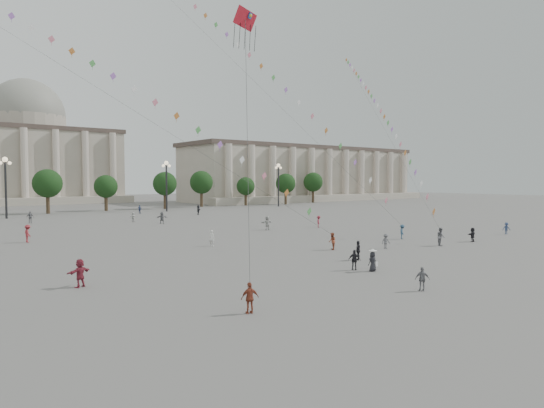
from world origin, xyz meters
TOP-DOWN VIEW (x-y plane):
  - ground at (0.00, 0.00)m, footprint 360.00×360.00m
  - hall_east at (75.00, 93.89)m, footprint 84.00×26.22m
  - hall_central at (0.00, 129.22)m, footprint 48.30×34.30m
  - tree_row at (0.00, 78.00)m, footprint 137.12×5.12m
  - lamp_post_mid_west at (-15.00, 70.00)m, footprint 2.00×0.90m
  - lamp_post_mid_east at (15.00, 70.00)m, footprint 2.00×0.90m
  - lamp_post_far_east at (45.00, 70.00)m, footprint 2.00×0.90m
  - person_crowd_0 at (8.21, 68.00)m, footprint 1.06×0.70m
  - person_crowd_3 at (20.08, 4.16)m, footprint 1.48×0.58m
  - person_crowd_4 at (-0.08, 50.47)m, footprint 1.47×1.28m
  - person_crowd_6 at (8.40, 6.55)m, footprint 1.06×0.74m
  - person_crowd_7 at (9.52, 27.52)m, footprint 1.78×0.58m
  - person_crowd_8 at (17.42, 25.86)m, footprint 1.17×1.22m
  - person_crowd_9 at (15.68, 57.62)m, footprint 1.52×1.62m
  - person_crowd_12 at (2.29, 44.79)m, footprint 1.76×1.18m
  - person_crowd_13 at (-4.32, 18.54)m, footprint 0.62×0.72m
  - person_crowd_14 at (30.18, 5.48)m, footprint 1.08×1.04m
  - person_crowd_16 at (-13.60, 58.00)m, footprint 1.10×0.49m
  - person_crowd_17 at (-18.64, 33.27)m, footprint 0.86×1.32m
  - tourist_0 at (-15.42, -4.16)m, footprint 1.02×0.62m
  - tourist_1 at (-2.40, 0.70)m, footprint 0.88×0.93m
  - tourist_2 at (-20.54, 7.38)m, footprint 1.76×1.15m
  - tourist_3 at (-4.14, -6.52)m, footprint 0.87×0.87m
  - tourist_4 at (1.18, 3.60)m, footprint 1.04×0.84m
  - kite_flyer_0 at (3.63, 9.20)m, footprint 1.02×1.04m
  - kite_flyer_1 at (15.97, 10.36)m, footprint 1.22×1.20m
  - kite_flyer_2 at (14.54, 4.45)m, footprint 1.13×1.15m
  - hat_person at (-1.67, -0.44)m, footprint 0.74×0.60m
  - dragon_kite at (-11.81, 1.48)m, footprint 2.94×3.56m
  - kite_train_west at (-18.07, 31.36)m, footprint 41.17×41.53m
  - kite_train_mid at (6.72, 37.16)m, footprint 18.03×50.30m
  - kite_train_east at (30.67, 26.94)m, footprint 30.70×42.02m

SIDE VIEW (x-z plane):
  - ground at x=0.00m, z-range 0.00..0.00m
  - person_crowd_14 at x=30.18m, z-range 0.00..1.48m
  - tourist_3 at x=-4.14m, z-range 0.00..1.48m
  - person_crowd_6 at x=8.40m, z-range 0.00..1.49m
  - tourist_1 at x=-2.40m, z-range 0.00..1.55m
  - person_crowd_3 at x=20.08m, z-range 0.00..1.56m
  - hat_person at x=-1.67m, z-range -0.04..1.65m
  - person_crowd_4 at x=-0.08m, z-range 0.00..1.60m
  - tourist_0 at x=-15.42m, z-range 0.00..1.62m
  - tourist_4 at x=1.18m, z-range 0.00..1.65m
  - person_crowd_13 at x=-4.32m, z-range 0.00..1.67m
  - person_crowd_8 at x=17.42m, z-range 0.00..1.67m
  - person_crowd_0 at x=8.21m, z-range 0.00..1.67m
  - kite_flyer_1 at x=15.97m, z-range 0.00..1.68m
  - kite_flyer_0 at x=3.63m, z-range 0.00..1.69m
  - person_crowd_9 at x=15.68m, z-range 0.00..1.81m
  - person_crowd_12 at x=2.29m, z-range 0.00..1.82m
  - tourist_2 at x=-20.54m, z-range 0.00..1.82m
  - person_crowd_16 at x=-13.60m, z-range 0.00..1.85m
  - kite_flyer_2 at x=14.54m, z-range 0.00..1.87m
  - person_crowd_7 at x=9.52m, z-range 0.00..1.91m
  - person_crowd_17 at x=-18.64m, z-range 0.00..1.93m
  - tree_row at x=0.00m, z-range 1.39..9.39m
  - lamp_post_mid_west at x=-15.00m, z-range 2.03..12.68m
  - lamp_post_mid_east at x=15.00m, z-range 2.03..12.68m
  - lamp_post_far_east at x=45.00m, z-range 2.03..12.68m
  - hall_east at x=75.00m, z-range -0.17..17.03m
  - hall_central at x=0.00m, z-range -3.52..31.98m
  - dragon_kite at x=-11.81m, z-range 7.79..24.62m
  - kite_train_east at x=30.67m, z-range -12.38..49.06m
  - kite_train_west at x=-18.07m, z-range -13.28..57.11m
  - kite_train_mid at x=6.72m, z-range -8.11..65.68m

